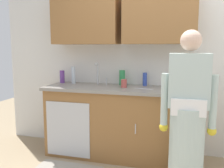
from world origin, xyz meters
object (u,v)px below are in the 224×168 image
bottle_cleaner_spray (122,78)px  knife_on_counter (144,89)px  sponge (185,92)px  bottle_soap (145,79)px  sink (97,87)px  bottle_dish_liquid (62,77)px  bottle_water_tall (74,75)px  cup_by_sink (124,83)px  person_at_sink (187,126)px

bottle_cleaner_spray → knife_on_counter: (0.34, -0.24, -0.10)m
bottle_cleaner_spray → sponge: 0.93m
bottle_soap → sponge: bearing=-38.2°
sink → bottle_dish_liquid: sink is taller
bottle_cleaner_spray → bottle_water_tall: bearing=-177.4°
sink → bottle_soap: bearing=18.6°
bottle_soap → sink: bearing=-161.4°
sink → bottle_water_tall: (-0.41, 0.15, 0.14)m
bottle_dish_liquid → cup_by_sink: bearing=-10.4°
bottle_soap → bottle_dish_liquid: 1.21m
bottle_water_tall → bottle_dish_liquid: bottle_water_tall is taller
bottle_dish_liquid → knife_on_counter: bottle_dish_liquid is taller
bottle_soap → cup_by_sink: bearing=-137.3°
person_at_sink → cup_by_sink: bearing=140.8°
sponge → bottle_soap: bearing=141.8°
cup_by_sink → bottle_cleaner_spray: bearing=109.8°
bottle_soap → cup_by_sink: (-0.24, -0.22, -0.04)m
sink → knife_on_counter: bearing=-5.5°
person_at_sink → bottle_soap: bearing=122.5°
bottle_dish_liquid → knife_on_counter: bearing=-10.3°
bottle_water_tall → knife_on_counter: bottle_water_tall is taller
bottle_water_tall → bottle_cleaner_spray: (0.71, 0.03, -0.02)m
sponge → bottle_dish_liquid: bearing=168.0°
cup_by_sink → bottle_dish_liquid: bearing=169.6°
cup_by_sink → knife_on_counter: cup_by_sink is taller
person_at_sink → bottle_soap: (-0.55, 0.87, 0.34)m
sink → sponge: (1.14, -0.21, 0.03)m
sink → knife_on_counter: (0.65, -0.06, 0.02)m
cup_by_sink → sponge: cup_by_sink is taller
bottle_water_tall → sink: bearing=-19.9°
knife_on_counter → bottle_water_tall: bearing=-177.8°
bottle_soap → sponge: 0.67m
knife_on_counter → sponge: (0.50, -0.15, 0.01)m
bottle_water_tall → cup_by_sink: bottle_water_tall is taller
person_at_sink → bottle_cleaner_spray: 1.25m
bottle_water_tall → sponge: 1.60m
bottle_dish_liquid → sink: bearing=-15.3°
person_at_sink → bottle_dish_liquid: person_at_sink is taller
bottle_dish_liquid → bottle_soap: bearing=2.1°
cup_by_sink → knife_on_counter: 0.28m
bottle_cleaner_spray → bottle_dish_liquid: 0.90m
cup_by_sink → knife_on_counter: bearing=-10.0°
sink → person_at_sink: 1.36m
bottle_soap → cup_by_sink: size_ratio=1.70×
bottle_water_tall → bottle_cleaner_spray: bearing=2.6°
knife_on_counter → sponge: bearing=-2.8°
person_at_sink → sponge: bearing=93.1°
person_at_sink → cup_by_sink: person_at_sink is taller
knife_on_counter → sponge: sponge is taller
sponge → cup_by_sink: bearing=165.9°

